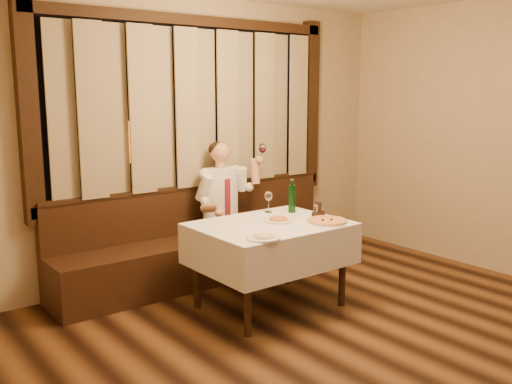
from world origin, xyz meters
TOP-DOWN VIEW (x-y plane):
  - room at (-0.00, 0.97)m, footprint 5.01×6.01m
  - banquette at (0.00, 2.72)m, footprint 3.20×0.61m
  - dining_table at (0.00, 1.70)m, footprint 1.27×0.97m
  - pizza at (0.39, 1.41)m, footprint 0.36×0.36m
  - pasta_red at (0.10, 1.71)m, footprint 0.26×0.26m
  - pasta_cream at (-0.37, 1.32)m, footprint 0.27×0.27m
  - green_bottle at (0.43, 1.92)m, footprint 0.07×0.07m
  - table_wine_glass at (0.26, 2.05)m, footprint 0.07×0.07m
  - cruet_caddy at (0.53, 1.66)m, footprint 0.13×0.08m
  - seated_man at (0.17, 2.63)m, footprint 0.74×0.56m

SIDE VIEW (x-z plane):
  - banquette at x=0.00m, z-range -0.16..0.78m
  - dining_table at x=0.00m, z-range 0.27..1.03m
  - pizza at x=0.39m, z-range 0.75..0.79m
  - pasta_red at x=0.10m, z-range 0.75..0.84m
  - pasta_cream at x=-0.37m, z-range 0.75..0.84m
  - cruet_caddy at x=0.53m, z-range 0.74..0.87m
  - seated_man at x=0.17m, z-range 0.12..1.49m
  - green_bottle at x=0.43m, z-range 0.73..1.05m
  - table_wine_glass at x=0.26m, z-range 0.80..1.00m
  - room at x=0.00m, z-range 0.09..2.91m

